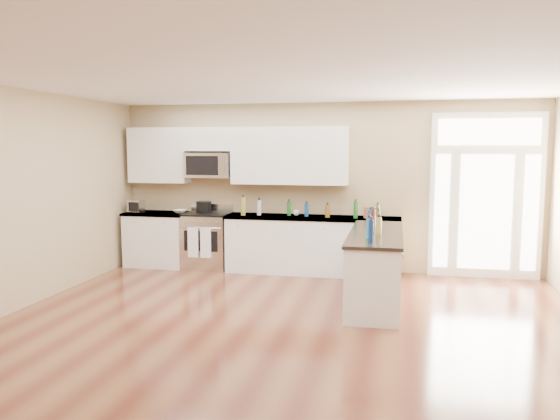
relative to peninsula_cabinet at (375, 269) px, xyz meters
name	(u,v)px	position (x,y,z in m)	size (l,w,h in m)	color
ground	(271,357)	(-0.93, -2.24, -0.43)	(8.00, 8.00, 0.00)	#562518
room_shell	(271,185)	(-0.93, -2.24, 1.27)	(8.00, 8.00, 8.00)	tan
back_cabinet_left	(158,241)	(-3.80, 1.45, 0.00)	(1.10, 0.66, 0.94)	white
back_cabinet_right	(312,247)	(-1.08, 1.45, 0.00)	(2.85, 0.66, 0.94)	white
peninsula_cabinet	(375,269)	(0.00, 0.00, 0.00)	(0.69, 2.32, 0.94)	white
upper_cabinet_left	(159,155)	(-3.81, 1.59, 1.49)	(1.04, 0.33, 0.95)	white
upper_cabinet_right	(289,156)	(-1.50, 1.59, 1.49)	(1.94, 0.33, 0.95)	white
upper_cabinet_short	(210,139)	(-2.88, 1.59, 1.77)	(0.82, 0.33, 0.40)	white
microwave	(209,165)	(-2.88, 1.56, 1.33)	(0.78, 0.41, 0.42)	silver
entry_door	(486,196)	(1.62, 1.71, 0.87)	(1.70, 0.10, 2.60)	white
kitchen_range	(207,240)	(-2.90, 1.45, 0.04)	(0.77, 0.68, 1.08)	silver
stockpot	(204,206)	(-2.99, 1.55, 0.62)	(0.26, 0.26, 0.20)	black
toaster_oven	(136,206)	(-4.17, 1.40, 0.61)	(0.25, 0.19, 0.21)	silver
cardboard_box	(372,213)	(-0.13, 1.45, 0.59)	(0.21, 0.16, 0.18)	brown
bowl_left	(180,211)	(-3.38, 1.46, 0.53)	(0.22, 0.22, 0.05)	white
bowl_peninsula	(373,224)	(-0.07, 0.52, 0.53)	(0.17, 0.17, 0.05)	white
cup_counter	(296,213)	(-1.36, 1.53, 0.55)	(0.11, 0.11, 0.09)	white
counter_bottles	(330,215)	(-0.71, 0.75, 0.63)	(2.34, 2.40, 0.30)	#19591E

